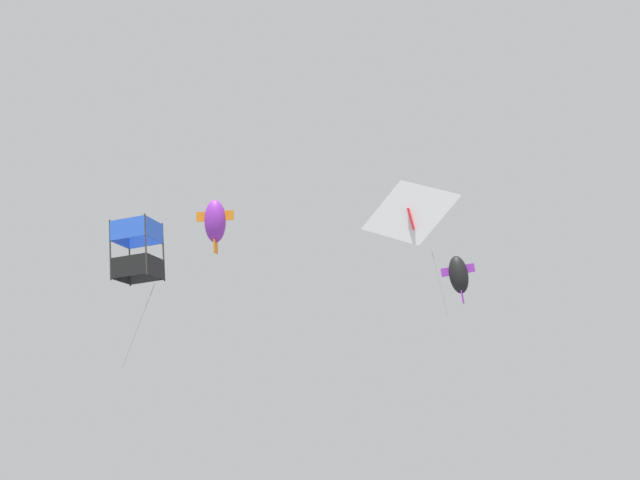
{
  "coord_description": "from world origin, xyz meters",
  "views": [
    {
      "loc": [
        10.78,
        23.64,
        5.76
      ],
      "look_at": [
        -0.2,
        4.23,
        22.88
      ],
      "focal_mm": 37.05,
      "sensor_mm": 36.0,
      "label": 1
    }
  ],
  "objects_px": {
    "kite_box_near_left": "(137,251)",
    "kite_fish_mid_left": "(459,275)",
    "kite_fish_low_drifter": "(215,221)",
    "kite_delta_highest": "(410,214)"
  },
  "relations": [
    {
      "from": "kite_box_near_left",
      "to": "kite_fish_mid_left",
      "type": "distance_m",
      "value": 15.57
    },
    {
      "from": "kite_box_near_left",
      "to": "kite_fish_mid_left",
      "type": "height_order",
      "value": "kite_fish_mid_left"
    },
    {
      "from": "kite_fish_mid_left",
      "to": "kite_fish_low_drifter",
      "type": "xyz_separation_m",
      "value": [
        11.81,
        -1.52,
        -0.36
      ]
    },
    {
      "from": "kite_fish_mid_left",
      "to": "kite_fish_low_drifter",
      "type": "height_order",
      "value": "kite_fish_mid_left"
    },
    {
      "from": "kite_fish_mid_left",
      "to": "kite_box_near_left",
      "type": "bearing_deg",
      "value": -132.78
    },
    {
      "from": "kite_delta_highest",
      "to": "kite_fish_mid_left",
      "type": "xyz_separation_m",
      "value": [
        -3.39,
        -1.04,
        -1.65
      ]
    },
    {
      "from": "kite_box_near_left",
      "to": "kite_fish_low_drifter",
      "type": "xyz_separation_m",
      "value": [
        -3.2,
        -1.68,
        3.8
      ]
    },
    {
      "from": "kite_box_near_left",
      "to": "kite_fish_low_drifter",
      "type": "bearing_deg",
      "value": 71.54
    },
    {
      "from": "kite_delta_highest",
      "to": "kite_fish_low_drifter",
      "type": "relative_size",
      "value": 2.87
    },
    {
      "from": "kite_fish_low_drifter",
      "to": "kite_fish_mid_left",
      "type": "bearing_deg",
      "value": 26.96
    }
  ]
}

